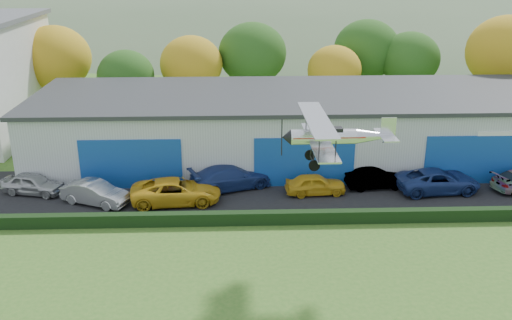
{
  "coord_description": "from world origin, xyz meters",
  "views": [
    {
      "loc": [
        0.31,
        -14.66,
        15.59
      ],
      "look_at": [
        1.31,
        12.95,
        5.36
      ],
      "focal_mm": 39.57,
      "sensor_mm": 36.0,
      "label": 1
    }
  ],
  "objects_px": {
    "car_0": "(33,184)",
    "car_2": "(176,191)",
    "car_4": "(315,184)",
    "car_5": "(376,179)",
    "car_6": "(438,181)",
    "hangar": "(296,126)",
    "biplane": "(333,135)",
    "car_3": "(231,177)",
    "car_1": "(95,193)"
  },
  "relations": [
    {
      "from": "car_0",
      "to": "car_2",
      "type": "xyz_separation_m",
      "value": [
        9.9,
        -1.86,
        0.09
      ]
    },
    {
      "from": "car_4",
      "to": "car_5",
      "type": "distance_m",
      "value": 4.45
    },
    {
      "from": "car_4",
      "to": "car_2",
      "type": "bearing_deg",
      "value": 92.86
    },
    {
      "from": "car_5",
      "to": "car_6",
      "type": "relative_size",
      "value": 0.74
    },
    {
      "from": "car_2",
      "to": "car_6",
      "type": "xyz_separation_m",
      "value": [
        17.79,
        1.21,
        -0.02
      ]
    },
    {
      "from": "hangar",
      "to": "car_2",
      "type": "bearing_deg",
      "value": -135.41
    },
    {
      "from": "hangar",
      "to": "car_6",
      "type": "distance_m",
      "value": 11.84
    },
    {
      "from": "car_6",
      "to": "car_2",
      "type": "bearing_deg",
      "value": 88.83
    },
    {
      "from": "hangar",
      "to": "car_6",
      "type": "relative_size",
      "value": 7.15
    },
    {
      "from": "car_2",
      "to": "biplane",
      "type": "relative_size",
      "value": 0.9
    },
    {
      "from": "car_3",
      "to": "car_5",
      "type": "bearing_deg",
      "value": -113.14
    },
    {
      "from": "car_4",
      "to": "car_5",
      "type": "relative_size",
      "value": 0.98
    },
    {
      "from": "car_3",
      "to": "car_5",
      "type": "height_order",
      "value": "car_3"
    },
    {
      "from": "car_5",
      "to": "biplane",
      "type": "distance_m",
      "value": 12.37
    },
    {
      "from": "car_5",
      "to": "biplane",
      "type": "height_order",
      "value": "biplane"
    },
    {
      "from": "hangar",
      "to": "car_3",
      "type": "height_order",
      "value": "hangar"
    },
    {
      "from": "car_1",
      "to": "car_3",
      "type": "distance_m",
      "value": 9.11
    },
    {
      "from": "car_0",
      "to": "car_1",
      "type": "bearing_deg",
      "value": -97.96
    },
    {
      "from": "car_1",
      "to": "car_5",
      "type": "distance_m",
      "value": 19.05
    },
    {
      "from": "hangar",
      "to": "car_4",
      "type": "relative_size",
      "value": 9.93
    },
    {
      "from": "car_1",
      "to": "car_6",
      "type": "relative_size",
      "value": 0.8
    },
    {
      "from": "hangar",
      "to": "car_0",
      "type": "bearing_deg",
      "value": -160.13
    },
    {
      "from": "car_2",
      "to": "car_4",
      "type": "distance_m",
      "value": 9.4
    },
    {
      "from": "car_0",
      "to": "car_4",
      "type": "relative_size",
      "value": 1.03
    },
    {
      "from": "car_4",
      "to": "biplane",
      "type": "distance_m",
      "value": 10.66
    },
    {
      "from": "hangar",
      "to": "biplane",
      "type": "xyz_separation_m",
      "value": [
        0.12,
        -16.07,
        4.36
      ]
    },
    {
      "from": "hangar",
      "to": "biplane",
      "type": "relative_size",
      "value": 6.23
    },
    {
      "from": "hangar",
      "to": "car_2",
      "type": "distance_m",
      "value": 12.35
    },
    {
      "from": "hangar",
      "to": "car_1",
      "type": "bearing_deg",
      "value": -148.5
    },
    {
      "from": "car_1",
      "to": "car_6",
      "type": "distance_m",
      "value": 23.07
    },
    {
      "from": "car_3",
      "to": "biplane",
      "type": "xyz_separation_m",
      "value": [
        5.26,
        -9.77,
        6.13
      ]
    },
    {
      "from": "car_6",
      "to": "car_4",
      "type": "bearing_deg",
      "value": 85.59
    },
    {
      "from": "hangar",
      "to": "biplane",
      "type": "bearing_deg",
      "value": -89.57
    },
    {
      "from": "car_2",
      "to": "biplane",
      "type": "height_order",
      "value": "biplane"
    },
    {
      "from": "hangar",
      "to": "car_4",
      "type": "distance_m",
      "value": 7.73
    },
    {
      "from": "car_0",
      "to": "biplane",
      "type": "height_order",
      "value": "biplane"
    },
    {
      "from": "car_4",
      "to": "car_5",
      "type": "bearing_deg",
      "value": -82.71
    },
    {
      "from": "car_2",
      "to": "car_0",
      "type": "bearing_deg",
      "value": 74.43
    },
    {
      "from": "car_2",
      "to": "car_1",
      "type": "bearing_deg",
      "value": 84.78
    },
    {
      "from": "car_3",
      "to": "car_0",
      "type": "bearing_deg",
      "value": 70.33
    },
    {
      "from": "car_1",
      "to": "biplane",
      "type": "distance_m",
      "value": 17.13
    },
    {
      "from": "hangar",
      "to": "car_4",
      "type": "xyz_separation_m",
      "value": [
        0.63,
        -7.47,
        -1.91
      ]
    },
    {
      "from": "car_2",
      "to": "biplane",
      "type": "bearing_deg",
      "value": -135.27
    },
    {
      "from": "biplane",
      "to": "car_1",
      "type": "bearing_deg",
      "value": 151.15
    },
    {
      "from": "car_5",
      "to": "car_6",
      "type": "bearing_deg",
      "value": -106.2
    },
    {
      "from": "car_0",
      "to": "car_4",
      "type": "bearing_deg",
      "value": -78.63
    },
    {
      "from": "hangar",
      "to": "car_1",
      "type": "xyz_separation_m",
      "value": [
        -13.96,
        -8.55,
        -1.85
      ]
    },
    {
      "from": "car_3",
      "to": "car_6",
      "type": "xyz_separation_m",
      "value": [
        14.22,
        -1.07,
        -0.05
      ]
    },
    {
      "from": "car_3",
      "to": "car_6",
      "type": "distance_m",
      "value": 14.26
    },
    {
      "from": "car_0",
      "to": "car_3",
      "type": "distance_m",
      "value": 13.47
    }
  ]
}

